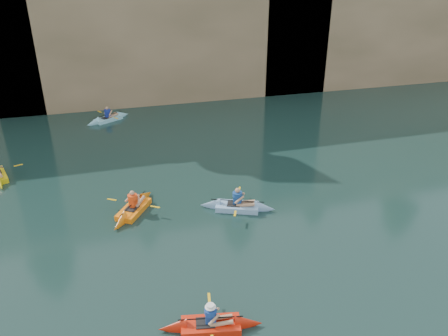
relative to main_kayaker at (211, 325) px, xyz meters
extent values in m
plane|color=black|center=(0.96, 0.33, -0.15)|extent=(160.00, 160.00, 0.00)
cube|color=tan|center=(0.96, 30.33, 5.85)|extent=(70.00, 16.00, 12.00)
cube|color=#997C5C|center=(2.96, 22.93, 5.55)|extent=(24.00, 2.40, 11.40)
cube|color=#997C5C|center=(22.96, 22.93, 4.77)|extent=(26.00, 2.40, 9.84)
cube|color=black|center=(-3.04, 22.28, 1.45)|extent=(3.50, 1.00, 3.20)
cube|color=black|center=(10.96, 22.28, 2.10)|extent=(5.00, 1.00, 4.50)
cube|color=red|center=(0.00, 0.00, -0.02)|extent=(2.43, 1.17, 0.27)
cone|color=red|center=(1.08, -0.22, -0.02)|extent=(0.95, 0.85, 0.70)
cone|color=red|center=(-1.08, 0.21, -0.02)|extent=(0.95, 0.85, 0.70)
cube|color=black|center=(-0.15, 0.03, 0.09)|extent=(0.62, 0.54, 0.04)
cube|color=#1A3F93|center=(0.00, 0.00, 0.34)|extent=(0.33, 0.25, 0.44)
sphere|color=tan|center=(0.00, 0.00, 0.66)|extent=(0.19, 0.19, 0.19)
cylinder|color=black|center=(0.00, 0.00, 0.26)|extent=(1.83, 0.40, 0.04)
cube|color=gold|center=(0.16, 0.81, 0.26)|extent=(0.16, 0.43, 0.02)
cylinder|color=white|center=(0.00, 0.00, 0.70)|extent=(0.32, 0.32, 0.09)
cube|color=orange|center=(-1.52, 7.19, -0.01)|extent=(2.04, 2.53, 0.28)
cone|color=orange|center=(-0.87, 8.18, -0.01)|extent=(1.12, 1.16, 0.75)
cone|color=orange|center=(-2.17, 6.20, -0.01)|extent=(1.12, 1.16, 0.75)
cube|color=black|center=(-1.60, 7.07, 0.10)|extent=(0.69, 0.72, 0.04)
cube|color=#EF4514|center=(-1.52, 7.19, 0.39)|extent=(0.37, 0.41, 0.50)
sphere|color=tan|center=(-1.52, 7.19, 0.75)|extent=(0.21, 0.21, 0.21)
cylinder|color=black|center=(-1.52, 7.19, 0.27)|extent=(1.25, 1.88, 0.04)
cube|color=gold|center=(-2.36, 7.75, 0.27)|extent=(0.39, 0.30, 0.02)
cube|color=gold|center=(-0.67, 6.64, 0.27)|extent=(0.39, 0.30, 0.02)
cube|color=#7EA8D3|center=(2.76, 6.17, -0.01)|extent=(2.60, 1.69, 0.28)
cone|color=#7EA8D3|center=(3.83, 5.72, -0.01)|extent=(1.10, 1.04, 0.77)
cone|color=#7EA8D3|center=(1.68, 6.62, -0.01)|extent=(1.10, 1.04, 0.77)
cube|color=black|center=(2.62, 6.23, 0.10)|extent=(0.69, 0.65, 0.04)
cube|color=navy|center=(2.76, 6.17, 0.40)|extent=(0.41, 0.34, 0.51)
sphere|color=tan|center=(2.76, 6.17, 0.77)|extent=(0.22, 0.22, 0.22)
cylinder|color=black|center=(2.76, 6.17, 0.27)|extent=(2.11, 0.90, 0.04)
cube|color=gold|center=(3.15, 7.12, 0.27)|extent=(0.24, 0.42, 0.02)
cube|color=gold|center=(2.36, 5.22, 0.27)|extent=(0.24, 0.42, 0.02)
cone|color=yellow|center=(-7.31, 11.13, -0.01)|extent=(1.00, 1.05, 0.78)
cube|color=gold|center=(-6.65, 12.53, 0.27)|extent=(0.42, 0.20, 0.02)
cube|color=#86CEE1|center=(-2.04, 19.33, -0.02)|extent=(2.49, 1.90, 0.27)
cone|color=#86CEE1|center=(-1.05, 19.92, -0.02)|extent=(1.11, 1.07, 0.73)
cone|color=#86CEE1|center=(-3.03, 18.75, -0.02)|extent=(1.11, 1.07, 0.73)
cube|color=black|center=(-2.17, 19.26, 0.09)|extent=(0.71, 0.67, 0.04)
cube|color=navy|center=(-2.04, 19.33, 0.37)|extent=(0.39, 0.35, 0.49)
sphere|color=tan|center=(-2.04, 19.33, 0.72)|extent=(0.20, 0.20, 0.20)
cylinder|color=black|center=(-2.04, 19.33, 0.26)|extent=(1.87, 1.13, 0.04)
cube|color=gold|center=(-2.54, 20.17, 0.26)|extent=(0.28, 0.40, 0.02)
cube|color=gold|center=(-1.54, 18.49, 0.26)|extent=(0.28, 0.40, 0.02)
camera|label=1|loc=(-2.21, -9.12, 9.52)|focal=35.00mm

